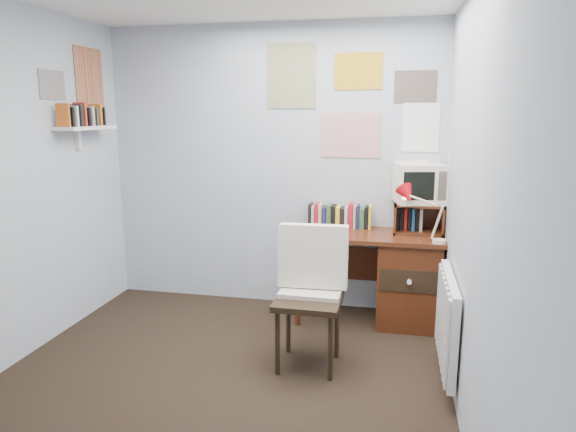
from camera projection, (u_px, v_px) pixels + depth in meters
name	position (u px, v px, depth m)	size (l,w,h in m)	color
ground	(206.00, 400.00, 3.17)	(3.50, 3.50, 0.00)	black
back_wall	(272.00, 168.00, 4.60)	(3.00, 0.02, 2.50)	#ABB7C4
right_wall	(476.00, 212.00, 2.62)	(0.02, 3.50, 2.50)	#ABB7C4
desk	(401.00, 276.00, 4.27)	(1.20, 0.55, 0.76)	#502412
desk_chair	(308.00, 301.00, 3.52)	(0.49, 0.46, 0.95)	black
desk_lamp	(441.00, 219.00, 3.90)	(0.27, 0.23, 0.38)	red
tv_riser	(418.00, 218.00, 4.26)	(0.40, 0.30, 0.25)	#502412
crt_tv	(419.00, 181.00, 4.22)	(0.37, 0.34, 0.35)	#EDDFC6
book_row	(343.00, 215.00, 4.45)	(0.60, 0.14, 0.22)	#502412
radiator	(448.00, 321.00, 3.32)	(0.09, 0.80, 0.60)	white
wall_shelf	(86.00, 128.00, 4.18)	(0.20, 0.62, 0.24)	white
posters_back	(352.00, 99.00, 4.33)	(1.20, 0.01, 0.90)	white
posters_left	(72.00, 80.00, 4.12)	(0.01, 0.70, 0.60)	white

